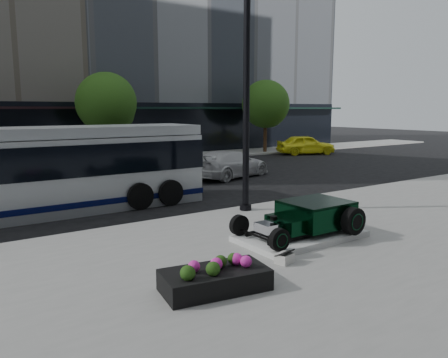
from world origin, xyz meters
TOP-DOWN VIEW (x-y plane):
  - ground at (0.00, 0.00)m, footprint 120.00×120.00m
  - sidewalk_far at (0.00, 14.00)m, footprint 70.00×4.00m
  - street_trees at (1.15, 13.07)m, footprint 29.80×3.80m
  - display_plinth at (-0.64, -6.07)m, footprint 3.40×1.80m
  - hot_rod at (-0.31, -6.07)m, footprint 3.22×2.00m
  - info_plaque at (-2.25, -7.21)m, footprint 0.46×0.39m
  - lamppost at (0.19, -2.57)m, footprint 0.40×0.40m
  - flower_planter at (-4.34, -7.56)m, footprint 2.14×1.32m
  - transit_bus at (-5.93, 1.30)m, footprint 12.12×2.88m
  - white_sedan at (4.33, 4.18)m, footprint 5.24×3.25m
  - yellow_taxi at (15.98, 10.40)m, footprint 4.83×3.36m

SIDE VIEW (x-z plane):
  - ground at x=0.00m, z-range 0.00..0.00m
  - sidewalk_far at x=0.00m, z-range 0.00..0.12m
  - display_plinth at x=-0.64m, z-range 0.12..0.27m
  - info_plaque at x=-2.25m, z-range 0.09..0.40m
  - flower_planter at x=-4.34m, z-range 0.03..0.68m
  - hot_rod at x=-0.31m, z-range 0.29..1.10m
  - white_sedan at x=4.33m, z-range 0.00..1.42m
  - yellow_taxi at x=15.98m, z-range 0.00..1.53m
  - transit_bus at x=-5.93m, z-range 0.02..2.95m
  - lamppost at x=0.19m, z-range -0.16..7.15m
  - street_trees at x=1.15m, z-range 0.92..6.62m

